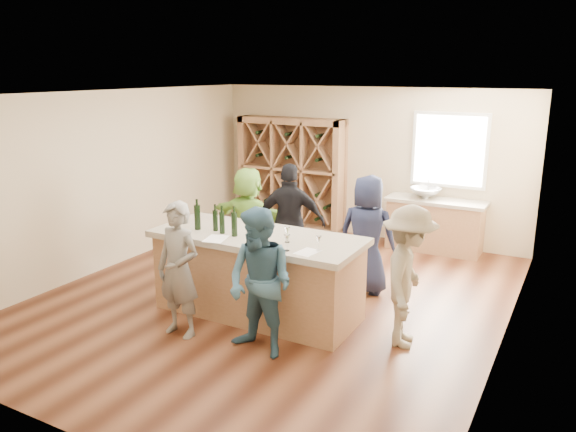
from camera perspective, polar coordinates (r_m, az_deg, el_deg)
The scene contains 32 objects.
floor at distance 7.98m, azimuth -1.33°, elevation -8.60°, with size 6.00×7.00×0.10m, color #582F1C.
ceiling at distance 7.34m, azimuth -1.47°, elevation 12.69°, with size 6.00×7.00×0.10m, color white.
wall_back at distance 10.69m, azimuth 8.17°, elevation 5.37°, with size 6.00×0.10×2.80m, color beige.
wall_front at distance 4.92m, azimuth -22.65°, elevation -6.79°, with size 6.00×0.10×2.80m, color beige.
wall_left at distance 9.40m, azimuth -17.77°, elevation 3.53°, with size 0.10×7.00×2.80m, color beige.
wall_right at distance 6.60m, azimuth 22.21°, elevation -1.39°, with size 0.10×7.00×2.80m, color beige.
window_frame at distance 10.15m, azimuth 16.08°, elevation 6.45°, with size 1.30×0.06×1.30m, color white.
window_pane at distance 10.11m, azimuth 16.04°, elevation 6.42°, with size 1.18×0.01×1.18m, color white.
wine_rack at distance 11.10m, azimuth 0.32°, elevation 4.29°, with size 2.20×0.45×2.20m, color #986C48.
back_counter_base at distance 10.17m, azimuth 14.67°, elevation -1.05°, with size 1.60×0.58×0.86m, color #986C48.
back_counter_top at distance 10.06m, azimuth 14.84°, elevation 1.48°, with size 1.70×0.62×0.06m, color #A99E8A.
sink at distance 10.08m, azimuth 13.78°, elevation 2.29°, with size 0.54×0.54×0.19m, color silver.
faucet at distance 10.24m, azimuth 14.07°, elevation 2.79°, with size 0.02×0.02×0.30m, color silver.
tasting_counter_base at distance 7.30m, azimuth -3.09°, elevation -6.24°, with size 2.60×1.00×1.00m, color #986C48.
tasting_counter_top at distance 7.13m, azimuth -3.15°, elevation -2.18°, with size 2.72×1.12×0.08m, color #A99E8A.
wine_bottle_a at distance 7.38m, azimuth -9.19°, elevation -0.13°, with size 0.08×0.08×0.32m, color black.
wine_bottle_c at distance 7.29m, azimuth -7.39°, elevation -0.46°, with size 0.07×0.07×0.27m, color black.
wine_bottle_d at distance 7.16m, azimuth -6.72°, elevation -0.68°, with size 0.07×0.07×0.28m, color black.
wine_bottle_e at distance 7.02m, azimuth -5.48°, elevation -0.84°, with size 0.08×0.08×0.30m, color black.
wine_glass_b at distance 6.64m, azimuth -3.38°, elevation -2.33°, with size 0.06×0.06×0.17m, color white.
wine_glass_c at distance 6.44m, azimuth -0.10°, elevation -2.72°, with size 0.07×0.07×0.20m, color white.
wine_glass_d at distance 6.75m, azimuth -0.08°, elevation -1.89°, with size 0.07×0.07×0.20m, color white.
wine_glass_e at distance 6.45m, azimuth 3.13°, elevation -2.83°, with size 0.07×0.07×0.17m, color white.
tasting_menu_a at distance 6.97m, azimuth -7.34°, elevation -2.30°, with size 0.25×0.34×0.00m, color white.
tasting_menu_b at distance 6.67m, azimuth -2.77°, elevation -2.99°, with size 0.23×0.31×0.00m, color white.
tasting_menu_c at distance 6.42m, azimuth 1.99°, elevation -3.69°, with size 0.21×0.29×0.00m, color white.
person_near_left at distance 6.75m, azimuth -11.05°, elevation -5.39°, with size 0.60×0.44×1.64m, color slate.
person_near_right at distance 6.18m, azimuth -2.83°, elevation -6.83°, with size 0.82×0.45×1.68m, color #335972.
person_server at distance 6.53m, azimuth 12.09°, elevation -6.07°, with size 1.07×0.50×1.65m, color gray.
person_far_mid at distance 8.37m, azimuth 0.25°, elevation -0.67°, with size 1.04×0.53×1.78m, color black.
person_far_right at distance 7.96m, azimuth 8.03°, elevation -1.90°, with size 0.83×0.54×1.70m, color #191E38.
person_far_left at distance 8.84m, azimuth -4.03°, elevation -0.30°, with size 1.53×0.55×1.65m, color #8CC64C.
Camera 1 is at (3.66, -6.35, 3.11)m, focal length 35.00 mm.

